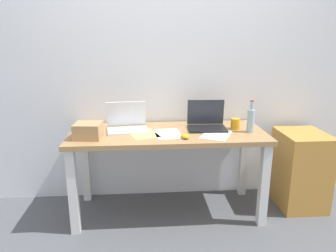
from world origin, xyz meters
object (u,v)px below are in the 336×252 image
computer_mouse (185,136)px  filing_cabinet (300,169)px  coffee_mug (235,124)px  laptop_left (127,124)px  cardboard_box (88,131)px  desk (168,144)px  laptop_right (206,123)px  beer_bottle (251,120)px

computer_mouse → filing_cabinet: size_ratio=0.14×
computer_mouse → coffee_mug: size_ratio=1.05×
laptop_left → computer_mouse: bearing=-29.0°
computer_mouse → coffee_mug: (0.48, 0.24, 0.03)m
cardboard_box → coffee_mug: size_ratio=2.18×
desk → laptop_left: 0.39m
laptop_left → computer_mouse: size_ratio=3.65×
filing_cabinet → laptop_right: bearing=177.4°
laptop_left → coffee_mug: 0.94m
laptop_right → computer_mouse: size_ratio=3.38×
desk → computer_mouse: (0.12, -0.20, 0.13)m
laptop_right → beer_bottle: 0.38m
laptop_right → coffee_mug: laptop_right is taller
desk → cardboard_box: bearing=-168.4°
desk → coffee_mug: (0.60, 0.04, 0.16)m
laptop_left → laptop_right: same height
filing_cabinet → coffee_mug: bearing=179.8°
desk → coffee_mug: coffee_mug is taller
beer_bottle → coffee_mug: bearing=134.5°
desk → beer_bottle: (0.70, -0.06, 0.22)m
desk → beer_bottle: beer_bottle is taller
laptop_left → laptop_right: size_ratio=1.08×
cardboard_box → filing_cabinet: size_ratio=0.29×
desk → beer_bottle: 0.73m
laptop_left → laptop_right: bearing=1.1°
laptop_left → cardboard_box: bearing=-146.7°
desk → cardboard_box: (-0.65, -0.13, 0.17)m
beer_bottle → cardboard_box: size_ratio=1.32×
filing_cabinet → desk: bearing=-178.3°
cardboard_box → filing_cabinet: bearing=5.2°
computer_mouse → laptop_right: bearing=31.7°
laptop_left → beer_bottle: (1.04, -0.13, 0.05)m
laptop_left → cardboard_box: 0.36m
cardboard_box → filing_cabinet: 1.95m
laptop_left → filing_cabinet: bearing=-0.9°
laptop_right → filing_cabinet: size_ratio=0.48×
cardboard_box → desk: bearing=11.6°
coffee_mug → filing_cabinet: 0.78m
computer_mouse → filing_cabinet: bearing=-6.7°
cardboard_box → coffee_mug: (1.24, 0.17, -0.01)m
cardboard_box → laptop_right: bearing=11.9°
beer_bottle → filing_cabinet: (0.54, 0.10, -0.51)m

